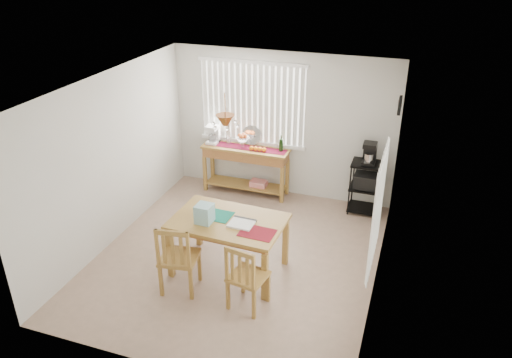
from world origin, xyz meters
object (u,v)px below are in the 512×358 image
at_px(dining_table, 228,226).
at_px(chair_right, 246,277).
at_px(wire_cart, 366,183).
at_px(chair_left, 178,258).
at_px(sideboard, 246,159).
at_px(cart_items, 370,153).

relative_size(dining_table, chair_right, 1.64).
height_order(wire_cart, chair_left, chair_left).
xyz_separation_m(sideboard, chair_left, (0.13, -2.98, -0.16)).
bearing_deg(cart_items, wire_cart, -90.00).
bearing_deg(wire_cart, cart_items, 90.00).
bearing_deg(chair_right, dining_table, 126.89).
height_order(dining_table, chair_left, chair_left).
relative_size(sideboard, dining_table, 1.01).
relative_size(wire_cart, chair_left, 0.89).
bearing_deg(sideboard, chair_left, -87.46).
bearing_deg(cart_items, sideboard, 179.60).
distance_m(sideboard, cart_items, 2.21).
xyz_separation_m(cart_items, chair_right, (-1.07, -3.00, -0.62)).
height_order(dining_table, chair_right, chair_right).
relative_size(wire_cart, cart_items, 2.43).
distance_m(dining_table, chair_right, 0.89).
bearing_deg(chair_left, cart_items, 55.47).
distance_m(cart_items, chair_right, 3.24).
relative_size(sideboard, cart_items, 4.21).
bearing_deg(wire_cart, dining_table, -124.44).
height_order(cart_items, chair_right, cart_items).
height_order(sideboard, chair_right, chair_right).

